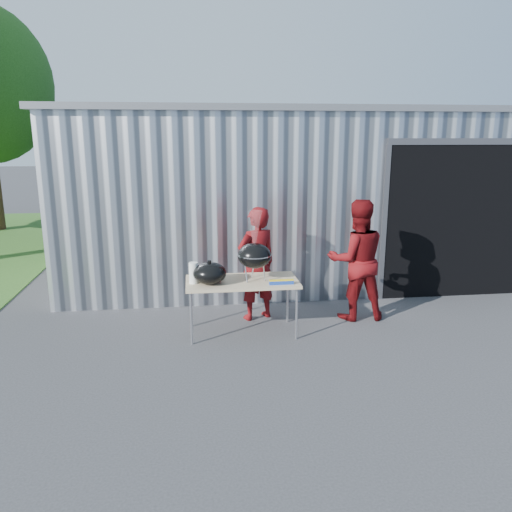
{
  "coord_description": "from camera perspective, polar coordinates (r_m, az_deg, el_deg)",
  "views": [
    {
      "loc": [
        -0.98,
        -5.89,
        2.65
      ],
      "look_at": [
        -0.15,
        0.64,
        1.05
      ],
      "focal_mm": 35.0,
      "sensor_mm": 36.0,
      "label": 1
    }
  ],
  "objects": [
    {
      "name": "kettle_grill",
      "position": [
        6.6,
        -0.18,
        0.68
      ],
      "size": [
        0.46,
        0.46,
        0.94
      ],
      "color": "black",
      "rests_on": "folding_table"
    },
    {
      "name": "foil_box",
      "position": [
        6.53,
        2.93,
        -2.99
      ],
      "size": [
        0.32,
        0.06,
        0.06
      ],
      "color": "#163895",
      "rests_on": "folding_table"
    },
    {
      "name": "building",
      "position": [
        10.7,
        2.99,
        7.7
      ],
      "size": [
        8.2,
        6.2,
        3.1
      ],
      "color": "silver",
      "rests_on": "ground"
    },
    {
      "name": "ground",
      "position": [
        6.53,
        2.04,
        -10.29
      ],
      "size": [
        80.0,
        80.0,
        0.0
      ],
      "primitive_type": "plane",
      "color": "#333336"
    },
    {
      "name": "grill_lid",
      "position": [
        6.55,
        -5.32,
        -1.97
      ],
      "size": [
        0.44,
        0.44,
        0.32
      ],
      "color": "black",
      "rests_on": "folding_table"
    },
    {
      "name": "person_cook",
      "position": [
        7.23,
        0.07,
        -0.89
      ],
      "size": [
        0.71,
        0.6,
        1.66
      ],
      "primitive_type": "imported",
      "rotation": [
        0.0,
        0.0,
        3.55
      ],
      "color": "#5C0B0D",
      "rests_on": "ground"
    },
    {
      "name": "paper_towels",
      "position": [
        6.59,
        -7.15,
        -1.93
      ],
      "size": [
        0.12,
        0.12,
        0.28
      ],
      "primitive_type": "cylinder",
      "color": "white",
      "rests_on": "folding_table"
    },
    {
      "name": "person_bystander",
      "position": [
        7.39,
        11.43,
        -0.44
      ],
      "size": [
        0.87,
        0.69,
        1.77
      ],
      "primitive_type": "imported",
      "rotation": [
        0.0,
        0.0,
        3.12
      ],
      "color": "#5C0B0D",
      "rests_on": "ground"
    },
    {
      "name": "folding_table",
      "position": [
        6.72,
        -1.61,
        -3.12
      ],
      "size": [
        1.5,
        0.75,
        0.75
      ],
      "color": "tan",
      "rests_on": "ground"
    },
    {
      "name": "white_tub",
      "position": [
        6.87,
        -6.37,
        -2.05
      ],
      "size": [
        0.2,
        0.15,
        0.1
      ],
      "primitive_type": "cube",
      "color": "white",
      "rests_on": "folding_table"
    }
  ]
}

